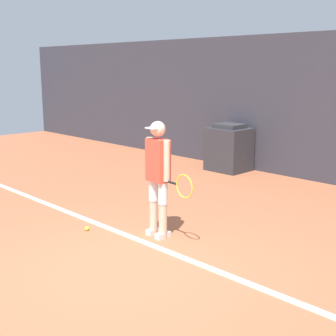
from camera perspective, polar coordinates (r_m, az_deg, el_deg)
The scene contains 5 objects.
ground_plane at distance 5.90m, azimuth -5.59°, elevation -12.12°, with size 24.00×24.00×0.00m, color #B76642.
court_baseline at distance 6.37m, azimuth -0.12°, elevation -10.12°, with size 21.60×0.10×0.01m.
tennis_player at distance 6.66m, azimuth -1.16°, elevation -0.68°, with size 0.98×0.30×1.69m.
tennis_ball at distance 7.24m, azimuth -9.86°, elevation -7.27°, with size 0.07×0.07×0.07m.
covered_chair at distance 11.21m, azimuth 7.44°, elevation 2.40°, with size 0.90×0.80×1.12m.
Camera 1 is at (4.22, -3.34, 2.43)m, focal length 50.00 mm.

